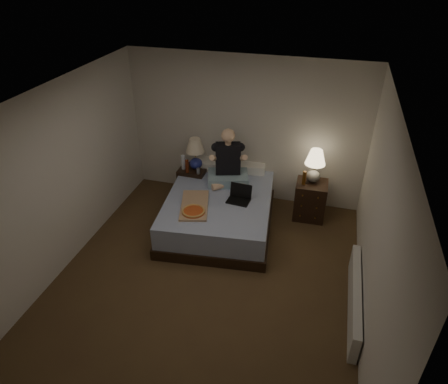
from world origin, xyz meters
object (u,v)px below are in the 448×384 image
(lamp_right, at_px, (315,166))
(laptop, at_px, (239,195))
(water_bottle, at_px, (183,162))
(person, at_px, (228,157))
(pizza_box, at_px, (193,212))
(nightstand_left, at_px, (194,183))
(radiator, at_px, (354,298))
(nightstand_right, at_px, (310,200))
(beer_bottle_right, at_px, (304,178))
(bed, at_px, (220,208))
(lamp_left, at_px, (195,154))
(soda_can, at_px, (198,171))
(beer_bottle_left, at_px, (187,166))

(lamp_right, bearing_deg, laptop, -145.31)
(water_bottle, distance_m, person, 0.88)
(person, distance_m, pizza_box, 1.13)
(nightstand_left, distance_m, person, 0.99)
(lamp_right, distance_m, pizza_box, 2.05)
(radiator, bearing_deg, nightstand_right, 110.87)
(nightstand_left, distance_m, nightstand_right, 2.04)
(pizza_box, bearing_deg, nightstand_left, 94.69)
(water_bottle, bearing_deg, beer_bottle_right, -1.37)
(radiator, bearing_deg, bed, 147.41)
(pizza_box, bearing_deg, beer_bottle_right, 21.93)
(nightstand_left, relative_size, lamp_left, 1.07)
(bed, distance_m, water_bottle, 1.06)
(nightstand_left, xyz_separation_m, water_bottle, (-0.15, -0.06, 0.43))
(bed, bearing_deg, water_bottle, 140.37)
(soda_can, distance_m, radiator, 3.19)
(water_bottle, bearing_deg, radiator, -32.79)
(radiator, bearing_deg, person, 140.12)
(beer_bottle_left, distance_m, radiator, 3.36)
(beer_bottle_right, distance_m, person, 1.25)
(pizza_box, bearing_deg, lamp_left, 92.31)
(soda_can, bearing_deg, nightstand_left, 134.19)
(nightstand_right, height_order, radiator, nightstand_right)
(laptop, bearing_deg, pizza_box, -132.86)
(bed, relative_size, nightstand_left, 3.56)
(lamp_left, height_order, beer_bottle_right, lamp_left)
(laptop, xyz_separation_m, radiator, (1.78, -1.22, -0.46))
(lamp_right, bearing_deg, nightstand_left, -179.37)
(laptop, bearing_deg, lamp_right, 39.93)
(lamp_left, xyz_separation_m, water_bottle, (-0.20, -0.07, -0.16))
(beer_bottle_left, relative_size, person, 0.25)
(bed, height_order, nightstand_left, nightstand_left)
(nightstand_right, bearing_deg, nightstand_left, 177.64)
(beer_bottle_left, bearing_deg, lamp_right, 4.81)
(lamp_right, distance_m, radiator, 2.21)
(lamp_left, relative_size, water_bottle, 2.24)
(person, bearing_deg, beer_bottle_left, 160.81)
(nightstand_left, relative_size, pizza_box, 0.79)
(lamp_left, height_order, pizza_box, lamp_left)
(bed, bearing_deg, lamp_left, 128.74)
(soda_can, bearing_deg, bed, -40.60)
(lamp_right, distance_m, beer_bottle_right, 0.25)
(nightstand_right, bearing_deg, laptop, -148.93)
(lamp_right, height_order, water_bottle, lamp_right)
(nightstand_right, height_order, pizza_box, nightstand_right)
(soda_can, distance_m, laptop, 1.00)
(nightstand_right, bearing_deg, lamp_right, 91.76)
(water_bottle, bearing_deg, lamp_right, 2.04)
(nightstand_left, xyz_separation_m, nightstand_right, (2.04, -0.04, 0.02))
(nightstand_left, xyz_separation_m, lamp_left, (0.05, 0.02, 0.58))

